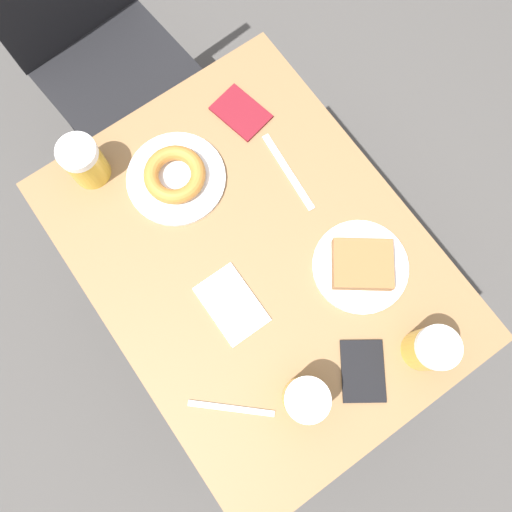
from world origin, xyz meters
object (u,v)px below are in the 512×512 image
knife (288,172)px  passport_near_edge (241,112)px  napkin_folded (232,304)px  passport_far_edge (363,371)px  fork (231,408)px  plate_with_cake (361,265)px  plate_with_donut (175,176)px  beer_mug_left (430,349)px  beer_mug_center (84,162)px  beer_mug_right (305,399)px  chair (89,34)px

knife → passport_near_edge: 0.18m
passport_near_edge → napkin_folded: bearing=-127.4°
passport_far_edge → fork: bearing=160.0°
knife → passport_far_edge: 0.47m
plate_with_cake → plate_with_donut: 0.45m
plate_with_donut → beer_mug_left: 0.65m
napkin_folded → beer_mug_center: bearing=101.3°
plate_with_donut → beer_mug_left: bearing=-71.4°
beer_mug_left → passport_near_edge: (0.01, 0.67, -0.05)m
beer_mug_center → knife: beer_mug_center is taller
plate_with_cake → knife: (0.00, 0.27, -0.01)m
plate_with_donut → beer_mug_right: bearing=-95.3°
chair → passport_far_edge: chair is taller
knife → passport_near_edge: size_ratio=1.48×
plate_with_donut → passport_far_edge: size_ratio=1.46×
knife → passport_near_edge: bearing=90.9°
chair → napkin_folded: (-0.11, -0.88, 0.16)m
chair → beer_mug_left: bearing=-87.9°
chair → beer_mug_center: bearing=-119.2°
beer_mug_right → passport_far_edge: (0.13, -0.03, -0.05)m
passport_near_edge → plate_with_cake: bearing=-90.1°
napkin_folded → passport_near_edge: bearing=52.6°
napkin_folded → beer_mug_right: bearing=-87.8°
plate_with_cake → passport_far_edge: bearing=-126.7°
beer_mug_center → passport_far_edge: 0.74m
plate_with_cake → fork: bearing=-168.5°
beer_mug_center → napkin_folded: beer_mug_center is taller
chair → beer_mug_center: (-0.20, -0.45, 0.21)m
plate_with_cake → beer_mug_left: size_ratio=1.82×
plate_with_donut → fork: bearing=-110.7°
plate_with_cake → napkin_folded: 0.29m
fork → knife: 0.53m
napkin_folded → knife: 0.33m
chair → beer_mug_center: size_ratio=7.99×
plate_with_cake → beer_mug_right: (-0.26, -0.15, 0.04)m
knife → passport_far_edge: bearing=-106.9°
beer_mug_center → knife: (0.36, -0.26, -0.06)m
passport_near_edge → passport_far_edge: size_ratio=0.92×
beer_mug_left → knife: size_ratio=0.55×
beer_mug_center → passport_far_edge: (0.23, -0.70, -0.05)m
fork → knife: bearing=41.3°
beer_mug_left → beer_mug_right: same height
chair → napkin_folded: size_ratio=5.97×
napkin_folded → fork: 0.21m
plate_with_cake → beer_mug_right: bearing=-150.9°
plate_with_cake → passport_far_edge: (-0.13, -0.18, -0.01)m
plate_with_cake → chair: bearing=99.3°
beer_mug_right → napkin_folded: 0.25m
beer_mug_left → passport_far_edge: (-0.13, 0.04, -0.05)m
beer_mug_left → beer_mug_center: same height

